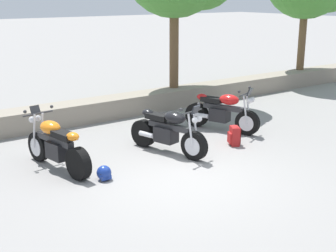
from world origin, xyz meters
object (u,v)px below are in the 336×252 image
object	(u,v)px
motorcycle_red_far_right	(222,112)
rider_backpack	(234,135)
rider_helmet	(104,173)
motorcycle_black_centre	(169,132)
motorcycle_orange_near_left	(56,146)

from	to	relation	value
motorcycle_red_far_right	rider_backpack	world-z (taller)	motorcycle_red_far_right
motorcycle_red_far_right	rider_helmet	xyz separation A→B (m)	(-4.00, -1.16, -0.35)
motorcycle_black_centre	motorcycle_red_far_right	distance (m)	2.21
motorcycle_black_centre	rider_backpack	distance (m)	1.63
motorcycle_orange_near_left	motorcycle_red_far_right	world-z (taller)	same
motorcycle_black_centre	rider_helmet	world-z (taller)	motorcycle_black_centre
rider_backpack	motorcycle_black_centre	bearing A→B (deg)	164.25
motorcycle_orange_near_left	motorcycle_black_centre	distance (m)	2.42
motorcycle_red_far_right	rider_helmet	world-z (taller)	motorcycle_red_far_right
motorcycle_black_centre	rider_backpack	xyz separation A→B (m)	(1.55, -0.44, -0.24)
motorcycle_orange_near_left	rider_backpack	world-z (taller)	motorcycle_orange_near_left
motorcycle_black_centre	rider_helmet	distance (m)	1.99
motorcycle_orange_near_left	rider_backpack	size ratio (longest dim) A/B	4.38
rider_backpack	motorcycle_orange_near_left	bearing A→B (deg)	166.57
motorcycle_red_far_right	motorcycle_orange_near_left	bearing A→B (deg)	-178.53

